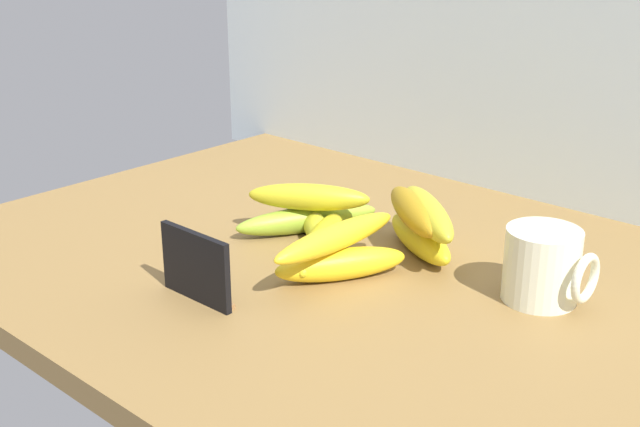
% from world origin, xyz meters
% --- Properties ---
extents(counter_top, '(1.10, 0.76, 0.03)m').
position_xyz_m(counter_top, '(0.00, 0.00, 0.01)').
color(counter_top, olive).
rests_on(counter_top, ground).
extents(chalkboard_sign, '(0.11, 0.02, 0.08)m').
position_xyz_m(chalkboard_sign, '(-0.07, -0.19, 0.07)').
color(chalkboard_sign, black).
rests_on(chalkboard_sign, counter_top).
extents(coffee_mug, '(0.10, 0.09, 0.09)m').
position_xyz_m(coffee_mug, '(0.22, 0.07, 0.07)').
color(coffee_mug, silver).
rests_on(coffee_mug, counter_top).
extents(banana_0, '(0.13, 0.20, 0.04)m').
position_xyz_m(banana_0, '(-0.12, 0.05, 0.05)').
color(banana_0, '#8EB02F').
rests_on(banana_0, counter_top).
extents(banana_1, '(0.17, 0.14, 0.03)m').
position_xyz_m(banana_1, '(-0.08, 0.03, 0.05)').
color(banana_1, gold).
rests_on(banana_1, counter_top).
extents(banana_2, '(0.13, 0.19, 0.04)m').
position_xyz_m(banana_2, '(-0.05, -0.01, 0.05)').
color(banana_2, gold).
rests_on(banana_2, counter_top).
extents(banana_3, '(0.16, 0.12, 0.04)m').
position_xyz_m(banana_3, '(0.04, 0.09, 0.05)').
color(banana_3, yellow).
rests_on(banana_3, counter_top).
extents(banana_4, '(0.12, 0.16, 0.04)m').
position_xyz_m(banana_4, '(0.01, -0.04, 0.05)').
color(banana_4, yellow).
rests_on(banana_4, counter_top).
extents(banana_5, '(0.16, 0.12, 0.04)m').
position_xyz_m(banana_5, '(-0.11, 0.04, 0.09)').
color(banana_5, gold).
rests_on(banana_5, banana_0).
extents(banana_6, '(0.04, 0.20, 0.03)m').
position_xyz_m(banana_6, '(0.01, -0.04, 0.09)').
color(banana_6, yellow).
rests_on(banana_6, banana_4).
extents(banana_7, '(0.15, 0.13, 0.04)m').
position_xyz_m(banana_7, '(0.03, 0.08, 0.09)').
color(banana_7, '#AE8215').
rests_on(banana_7, banana_3).
extents(banana_8, '(0.17, 0.15, 0.04)m').
position_xyz_m(banana_8, '(0.05, 0.08, 0.09)').
color(banana_8, gold).
rests_on(banana_8, banana_3).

